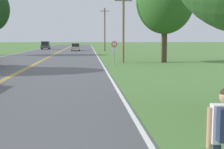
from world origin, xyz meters
name	(u,v)px	position (x,y,z in m)	size (l,w,h in m)	color
traffic_sign	(114,47)	(7.78, 28.79, 1.73)	(0.60, 0.10, 2.31)	gray
utility_pole_midground	(123,28)	(8.97, 31.53, 3.66)	(1.80, 0.24, 7.02)	brown
utility_pole_far	(105,29)	(8.73, 60.77, 4.36)	(1.80, 0.24, 8.42)	brown
tree_left_verge	(165,1)	(13.42, 31.94, 6.50)	(6.11, 6.11, 10.04)	#473828
car_champagne_sedan_mid_near	(76,47)	(2.86, 63.72, 0.78)	(1.86, 4.55, 1.51)	black
car_dark_grey_van_mid_far	(46,45)	(-4.41, 72.91, 0.96)	(2.04, 4.28, 1.83)	black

